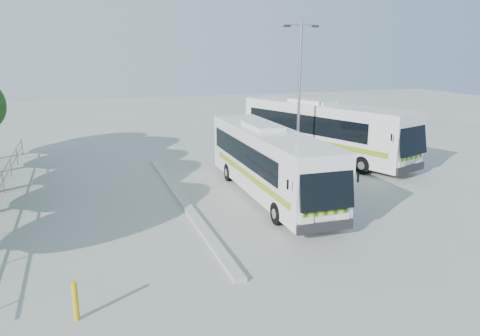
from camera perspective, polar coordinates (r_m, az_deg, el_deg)
name	(u,v)px	position (r m, az deg, el deg)	size (l,w,h in m)	color
ground	(245,210)	(19.89, 0.67, -5.13)	(100.00, 100.00, 0.00)	#ABABA5
kerb_divider	(182,200)	(21.10, -7.08, -3.88)	(0.40, 16.00, 0.15)	#B2B2AD
coach_main	(269,161)	(21.33, 3.60, 0.88)	(2.52, 11.09, 3.07)	silver
coach_adjacent	(324,129)	(29.24, 10.19, 4.69)	(6.39, 12.33, 3.39)	silver
lamppost	(299,90)	(26.22, 7.25, 9.42)	(1.97, 0.30, 8.06)	#999CA2
bollard	(75,301)	(12.77, -19.43, -15.04)	(0.15, 0.15, 1.05)	#C6A50B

